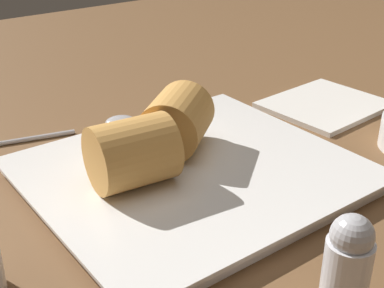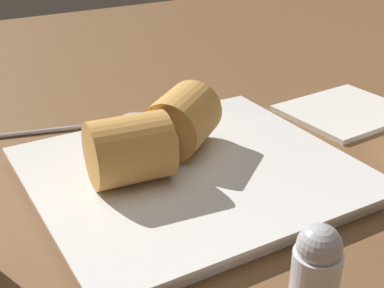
{
  "view_description": "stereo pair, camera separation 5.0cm",
  "coord_description": "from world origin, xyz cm",
  "views": [
    {
      "loc": [
        27.17,
        36.76,
        26.84
      ],
      "look_at": [
        1.83,
        2.86,
        5.83
      ],
      "focal_mm": 50.0,
      "sensor_mm": 36.0,
      "label": 1
    },
    {
      "loc": [
        23.0,
        39.51,
        26.84
      ],
      "look_at": [
        1.83,
        2.86,
        5.83
      ],
      "focal_mm": 50.0,
      "sensor_mm": 36.0,
      "label": 2
    }
  ],
  "objects": [
    {
      "name": "roll_front_left",
      "position": [
        0.4,
        -1.26,
        6.42
      ],
      "size": [
        8.9,
        8.75,
        5.84
      ],
      "color": "#D19347",
      "rests_on": "serving_plate"
    },
    {
      "name": "napkin",
      "position": [
        -21.76,
        -1.76,
        2.3
      ],
      "size": [
        14.16,
        12.28,
        0.6
      ],
      "color": "silver",
      "rests_on": "table_surface"
    },
    {
      "name": "salt_shaker",
      "position": [
        4.77,
        22.16,
        5.91
      ],
      "size": [
        2.89,
        2.89,
        7.81
      ],
      "color": "silver",
      "rests_on": "table_surface"
    },
    {
      "name": "roll_front_right",
      "position": [
        7.05,
        2.21,
        6.42
      ],
      "size": [
        8.03,
        6.53,
        5.84
      ],
      "color": "#D19347",
      "rests_on": "serving_plate"
    },
    {
      "name": "spoon",
      "position": [
        3.34,
        -12.35,
        2.5
      ],
      "size": [
        18.0,
        5.99,
        1.15
      ],
      "color": "#B2B2B7",
      "rests_on": "table_surface"
    },
    {
      "name": "table_surface",
      "position": [
        0.0,
        0.0,
        1.0
      ],
      "size": [
        180.0,
        140.0,
        2.0
      ],
      "color": "brown",
      "rests_on": "ground"
    },
    {
      "name": "serving_plate",
      "position": [
        1.83,
        2.86,
        2.76
      ],
      "size": [
        28.05,
        24.97,
        1.5
      ],
      "color": "white",
      "rests_on": "table_surface"
    }
  ]
}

